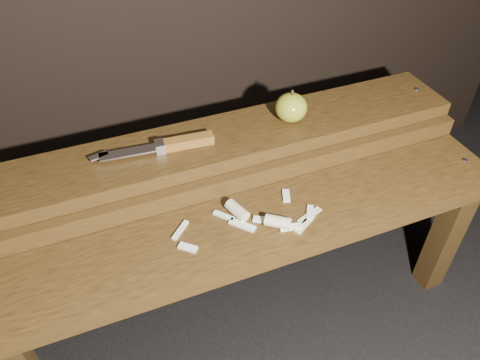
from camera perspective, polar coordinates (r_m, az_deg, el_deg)
name	(u,v)px	position (r m, az deg, el deg)	size (l,w,h in m)	color
ground	(248,311)	(1.38, 0.97, -15.69)	(60.00, 60.00, 0.00)	black
bench_front_tier	(260,246)	(1.06, 2.47, -7.98)	(1.20, 0.20, 0.42)	black
bench_rear_tier	(224,164)	(1.16, -1.94, 1.90)	(1.20, 0.21, 0.50)	black
apple	(291,108)	(1.15, 6.25, 8.78)	(0.08, 0.08, 0.08)	olive
knife	(173,144)	(1.08, -8.12, 4.34)	(0.28, 0.05, 0.02)	brown
apple_scraps	(259,218)	(1.01, 2.27, -4.63)	(0.33, 0.14, 0.03)	beige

